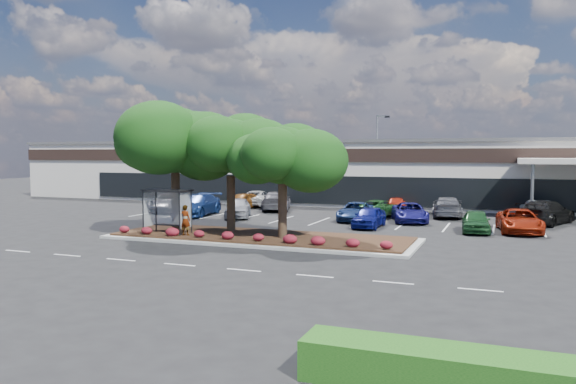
% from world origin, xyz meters
% --- Properties ---
extents(ground, '(160.00, 160.00, 0.00)m').
position_xyz_m(ground, '(0.00, 0.00, 0.00)').
color(ground, black).
rests_on(ground, ground).
extents(retail_store, '(80.40, 25.20, 6.25)m').
position_xyz_m(retail_store, '(0.06, 33.91, 3.15)').
color(retail_store, silver).
rests_on(retail_store, ground).
extents(landscape_island, '(18.00, 6.00, 0.26)m').
position_xyz_m(landscape_island, '(-2.00, 4.00, 0.12)').
color(landscape_island, '#A3A39E').
rests_on(landscape_island, ground).
extents(lane_markings, '(33.12, 20.06, 0.01)m').
position_xyz_m(lane_markings, '(-0.14, 10.42, 0.01)').
color(lane_markings, silver).
rests_on(lane_markings, ground).
extents(shrub_row, '(17.00, 0.80, 0.50)m').
position_xyz_m(shrub_row, '(-2.00, 1.90, 0.51)').
color(shrub_row, maroon).
rests_on(shrub_row, landscape_island).
extents(bus_shelter, '(2.75, 1.55, 2.59)m').
position_xyz_m(bus_shelter, '(-7.50, 2.95, 2.31)').
color(bus_shelter, black).
rests_on(bus_shelter, landscape_island).
extents(island_tree_west, '(7.20, 7.20, 7.89)m').
position_xyz_m(island_tree_west, '(-8.00, 4.50, 4.21)').
color(island_tree_west, black).
rests_on(island_tree_west, landscape_island).
extents(island_tree_mid, '(6.60, 6.60, 7.32)m').
position_xyz_m(island_tree_mid, '(-4.50, 5.20, 3.92)').
color(island_tree_mid, black).
rests_on(island_tree_mid, landscape_island).
extents(island_tree_east, '(5.80, 5.80, 6.50)m').
position_xyz_m(island_tree_east, '(-0.50, 3.70, 3.51)').
color(island_tree_east, black).
rests_on(island_tree_east, landscape_island).
extents(hedge_south_east, '(6.00, 1.30, 0.90)m').
position_xyz_m(hedge_south_east, '(10.00, -13.50, 0.45)').
color(hedge_south_east, '#11430F').
rests_on(hedge_south_east, ground).
extents(conifer_north_west, '(4.40, 4.40, 10.00)m').
position_xyz_m(conifer_north_west, '(-30.00, 46.00, 5.00)').
color(conifer_north_west, black).
rests_on(conifer_north_west, ground).
extents(person_waiting, '(0.66, 0.45, 1.77)m').
position_xyz_m(person_waiting, '(-6.04, 2.43, 1.14)').
color(person_waiting, '#594C47').
rests_on(person_waiting, landscape_island).
extents(light_pole, '(1.41, 0.78, 8.66)m').
position_xyz_m(light_pole, '(-0.34, 28.04, 3.81)').
color(light_pole, '#A3A39E').
rests_on(light_pole, ground).
extents(car_0, '(4.18, 6.21, 1.58)m').
position_xyz_m(car_0, '(-15.59, 15.42, 0.79)').
color(car_0, '#545259').
rests_on(car_0, ground).
extents(car_1, '(3.06, 6.07, 1.69)m').
position_xyz_m(car_1, '(-11.89, 13.78, 0.85)').
color(car_1, navy).
rests_on(car_1, ground).
extents(car_2, '(3.36, 4.90, 1.55)m').
position_xyz_m(car_2, '(-8.14, 13.46, 0.77)').
color(car_2, '#999CA4').
rests_on(car_2, ground).
extents(car_3, '(2.67, 5.10, 1.37)m').
position_xyz_m(car_3, '(0.90, 14.78, 0.69)').
color(car_3, navy).
rests_on(car_3, ground).
extents(car_4, '(1.76, 4.17, 1.41)m').
position_xyz_m(car_4, '(2.66, 11.52, 0.71)').
color(car_4, navy).
rests_on(car_4, ground).
extents(car_5, '(3.54, 5.44, 1.39)m').
position_xyz_m(car_5, '(4.73, 15.51, 0.70)').
color(car_5, navy).
rests_on(car_5, ground).
extents(car_6, '(2.00, 4.29, 1.42)m').
position_xyz_m(car_6, '(9.47, 11.71, 0.71)').
color(car_6, '#1A4721').
rests_on(car_6, ground).
extents(car_7, '(3.00, 5.51, 1.47)m').
position_xyz_m(car_7, '(12.04, 12.62, 0.73)').
color(car_7, '#98220B').
rests_on(car_7, ground).
extents(car_9, '(2.76, 4.64, 1.48)m').
position_xyz_m(car_9, '(-10.54, 20.33, 0.74)').
color(car_9, brown).
rests_on(car_9, ground).
extents(car_10, '(3.39, 5.73, 1.50)m').
position_xyz_m(car_10, '(-10.49, 22.38, 0.75)').
color(car_10, silver).
rests_on(car_10, ground).
extents(car_11, '(4.03, 6.20, 1.67)m').
position_xyz_m(car_11, '(-7.48, 19.69, 0.84)').
color(car_11, '#4F4E54').
rests_on(car_11, ground).
extents(car_12, '(2.38, 4.20, 1.35)m').
position_xyz_m(car_12, '(2.53, 22.12, 0.67)').
color(car_12, '#A02512').
rests_on(car_12, ground).
extents(car_13, '(3.23, 5.21, 1.35)m').
position_xyz_m(car_13, '(1.95, 18.09, 0.67)').
color(car_13, '#18451A').
rests_on(car_13, ground).
extents(car_14, '(2.83, 5.72, 1.60)m').
position_xyz_m(car_14, '(6.96, 19.76, 0.80)').
color(car_14, '#4E4F54').
rests_on(car_14, ground).
extents(car_15, '(4.53, 6.30, 1.69)m').
position_xyz_m(car_15, '(13.85, 17.66, 0.85)').
color(car_15, black).
rests_on(car_15, ground).
extents(car_16, '(2.61, 4.39, 1.37)m').
position_xyz_m(car_16, '(13.52, 21.90, 0.68)').
color(car_16, silver).
rests_on(car_16, ground).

